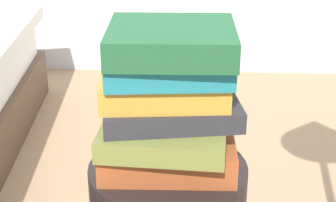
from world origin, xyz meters
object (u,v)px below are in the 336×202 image
Objects in this scene: book_teal at (170,66)px; book_charcoal at (171,110)px; book_olive at (165,132)px; book_forest at (172,41)px; book_rust at (169,153)px; book_ochre at (164,88)px.

book_charcoal is at bearing -26.55° from book_teal.
book_olive is 1.02× the size of book_forest.
book_forest is (0.00, 0.00, 0.14)m from book_charcoal.
book_forest is at bearing 26.32° from book_teal.
book_olive is 0.91× the size of book_charcoal.
book_charcoal reaches higher than book_rust.
book_forest reaches higher than book_ochre.
book_teal is (-0.00, 0.00, 0.09)m from book_charcoal.
book_teal is at bearing 62.50° from book_olive.
book_teal is (0.01, -0.00, 0.05)m from book_ochre.
book_rust is at bearing -143.48° from book_charcoal.
book_ochre is at bearing 102.98° from book_olive.
book_rust is 0.23m from book_forest.
book_forest is (0.00, 0.00, 0.05)m from book_teal.
book_charcoal is 1.09× the size of book_ochre.
book_rust is 0.09m from book_charcoal.
book_forest reaches higher than book_olive.
book_ochre is at bearing 170.05° from book_forest.
book_forest is at bearing 58.17° from book_rust.
book_rust is 1.13× the size of book_forest.
book_forest is at bearing 79.06° from book_charcoal.
book_olive is at bearing -126.53° from book_teal.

